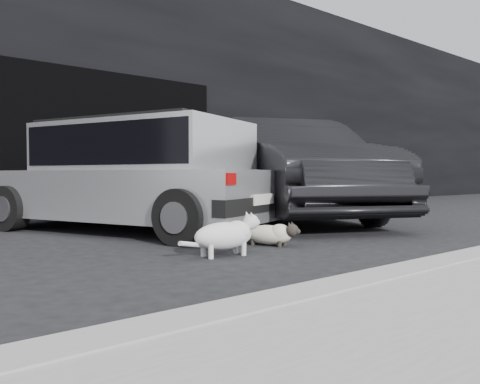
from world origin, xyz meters
TOP-DOWN VIEW (x-y plane):
  - ground at (0.00, 0.00)m, footprint 80.00×80.00m
  - building_facade at (1.00, 6.00)m, footprint 34.00×4.00m
  - garage_opening at (1.00, 3.99)m, footprint 4.00×0.10m
  - curb at (1.00, -2.60)m, footprint 18.00×0.25m
  - silver_hatchback at (0.04, 1.24)m, footprint 3.02×4.12m
  - second_car at (2.64, 1.20)m, footprint 3.61×5.25m
  - cat_siamese at (0.48, -0.81)m, footprint 0.43×0.68m
  - cat_white at (-0.22, -0.98)m, footprint 0.83×0.34m

SIDE VIEW (x-z plane):
  - ground at x=0.00m, z-range 0.00..0.00m
  - curb at x=1.00m, z-range 0.00..0.12m
  - cat_siamese at x=0.48m, z-range -0.01..0.24m
  - cat_white at x=-0.22m, z-range -0.01..0.38m
  - silver_hatchback at x=0.04m, z-range 0.06..1.45m
  - second_car at x=2.64m, z-range 0.00..1.64m
  - garage_opening at x=1.00m, z-range 0.00..2.60m
  - building_facade at x=1.00m, z-range 0.00..5.00m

